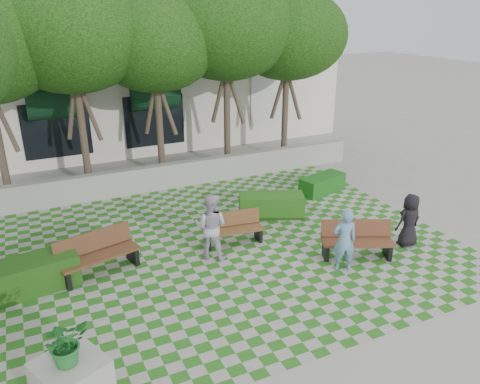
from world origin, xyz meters
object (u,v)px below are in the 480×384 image
bench_east (357,240)px  person_dark (409,220)px  bench_mid (233,229)px  hedge_east (322,184)px  hedge_midright (271,205)px  planter_front (71,376)px  bench_west (98,255)px  person_white (211,226)px  person_blue (344,240)px  hedge_west (28,276)px

bench_east → person_dark: (1.68, -0.10, 0.29)m
bench_mid → hedge_east: size_ratio=0.98×
hedge_midright → planter_front: planter_front is taller
bench_east → hedge_midright: (-0.78, 3.25, -0.12)m
bench_mid → bench_west: (-3.68, -0.03, 0.08)m
bench_east → person_white: (-3.49, 1.61, 0.43)m
bench_east → bench_west: (-6.33, 2.08, 0.04)m
bench_east → person_dark: 1.70m
person_white → person_dark: bearing=-159.9°
bench_mid → person_blue: person_blue is taller
person_dark → person_white: (-5.17, 1.71, 0.14)m
hedge_midright → hedge_west: (-7.17, -1.29, 0.03)m
hedge_east → person_white: 5.97m
bench_east → planter_front: planter_front is taller
bench_east → bench_west: size_ratio=0.93×
hedge_east → person_blue: size_ratio=1.07×
hedge_west → planter_front: 4.15m
bench_mid → person_dark: person_dark is taller
bench_east → person_white: size_ratio=1.08×
bench_mid → bench_west: bearing=-172.2°
bench_east → hedge_midright: size_ratio=0.96×
planter_front → person_blue: bearing=14.7°
hedge_east → planter_front: size_ratio=1.00×
hedge_west → bench_mid: bearing=1.7°
hedge_east → person_white: person_white is taller
hedge_east → person_blue: 5.33m
bench_west → hedge_east: (8.16, 2.15, -0.19)m
planter_front → bench_east: bearing=16.1°
hedge_east → person_white: (-5.32, -2.62, 0.59)m
bench_mid → hedge_west: bench_mid is taller
hedge_midright → hedge_west: hedge_west is taller
bench_east → person_dark: person_dark is taller
bench_east → person_dark: bearing=21.3°
bench_west → hedge_west: 1.62m
bench_east → person_blue: bearing=-127.0°
person_white → bench_mid: bearing=-110.9°
planter_front → hedge_east: bearing=34.6°
bench_mid → planter_front: size_ratio=0.99×
hedge_west → person_dark: size_ratio=1.46×
person_dark → person_white: size_ratio=0.84×
person_blue → hedge_west: bearing=2.0°
person_dark → person_white: 5.44m
planter_front → person_white: 5.45m
person_blue → person_white: bearing=-16.1°
planter_front → hedge_west: bearing=97.2°
bench_mid → person_white: size_ratio=0.97×
bench_mid → hedge_west: (-5.30, -0.15, -0.04)m
planter_front → person_dark: planter_front is taller
bench_west → person_blue: (5.58, -2.49, 0.32)m
person_dark → hedge_midright: bearing=-52.8°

